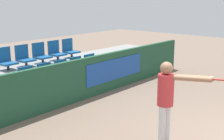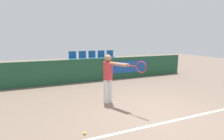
{
  "view_description": "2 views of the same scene",
  "coord_description": "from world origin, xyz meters",
  "px_view_note": "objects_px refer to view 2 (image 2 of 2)",
  "views": [
    {
      "loc": [
        -5.46,
        -1.38,
        2.66
      ],
      "look_at": [
        -0.56,
        2.78,
        1.14
      ],
      "focal_mm": 50.0,
      "sensor_mm": 36.0,
      "label": 1
    },
    {
      "loc": [
        -2.81,
        -3.76,
        2.06
      ],
      "look_at": [
        -0.29,
        2.32,
        0.87
      ],
      "focal_mm": 28.0,
      "sensor_mm": 36.0,
      "label": 2
    }
  ],
  "objects_px": {
    "stadium_chair_5": "(73,57)",
    "stadium_chair_3": "(108,65)",
    "stadium_chair_2": "(98,65)",
    "stadium_chair_4": "(117,64)",
    "stadium_chair_6": "(83,57)",
    "stadium_chair_7": "(93,57)",
    "tennis_ball": "(85,133)",
    "stadium_chair_0": "(77,67)",
    "stadium_chair_1": "(87,66)",
    "tennis_player": "(110,74)",
    "stadium_chair_9": "(111,56)",
    "stadium_chair_8": "(102,56)"
  },
  "relations": [
    {
      "from": "stadium_chair_5",
      "to": "tennis_player",
      "type": "bearing_deg",
      "value": -86.37
    },
    {
      "from": "stadium_chair_3",
      "to": "stadium_chair_4",
      "type": "bearing_deg",
      "value": 0.0
    },
    {
      "from": "stadium_chair_4",
      "to": "tennis_ball",
      "type": "distance_m",
      "value": 6.2
    },
    {
      "from": "stadium_chair_3",
      "to": "stadium_chair_1",
      "type": "bearing_deg",
      "value": 180.0
    },
    {
      "from": "stadium_chair_5",
      "to": "tennis_player",
      "type": "height_order",
      "value": "tennis_player"
    },
    {
      "from": "stadium_chair_1",
      "to": "stadium_chair_5",
      "type": "bearing_deg",
      "value": 120.25
    },
    {
      "from": "stadium_chair_0",
      "to": "stadium_chair_7",
      "type": "distance_m",
      "value": 1.53
    },
    {
      "from": "stadium_chair_3",
      "to": "stadium_chair_6",
      "type": "distance_m",
      "value": 1.53
    },
    {
      "from": "stadium_chair_9",
      "to": "stadium_chair_3",
      "type": "bearing_deg",
      "value": -120.25
    },
    {
      "from": "stadium_chair_5",
      "to": "tennis_player",
      "type": "xyz_separation_m",
      "value": [
        0.3,
        -4.75,
        -0.07
      ]
    },
    {
      "from": "stadium_chair_1",
      "to": "stadium_chair_9",
      "type": "xyz_separation_m",
      "value": [
        1.69,
        0.97,
        0.38
      ]
    },
    {
      "from": "stadium_chair_3",
      "to": "tennis_ball",
      "type": "relative_size",
      "value": 9.0
    },
    {
      "from": "stadium_chair_2",
      "to": "stadium_chair_6",
      "type": "distance_m",
      "value": 1.18
    },
    {
      "from": "stadium_chair_6",
      "to": "stadium_chair_7",
      "type": "distance_m",
      "value": 0.56
    },
    {
      "from": "stadium_chair_0",
      "to": "stadium_chair_3",
      "type": "relative_size",
      "value": 1.0
    },
    {
      "from": "stadium_chair_8",
      "to": "tennis_player",
      "type": "distance_m",
      "value": 4.95
    },
    {
      "from": "stadium_chair_1",
      "to": "tennis_player",
      "type": "height_order",
      "value": "tennis_player"
    },
    {
      "from": "stadium_chair_9",
      "to": "stadium_chair_0",
      "type": "bearing_deg",
      "value": -156.8
    },
    {
      "from": "stadium_chair_2",
      "to": "stadium_chair_5",
      "type": "bearing_deg",
      "value": 139.39
    },
    {
      "from": "stadium_chair_7",
      "to": "stadium_chair_8",
      "type": "bearing_deg",
      "value": 0.0
    },
    {
      "from": "stadium_chair_2",
      "to": "stadium_chair_7",
      "type": "height_order",
      "value": "stadium_chair_7"
    },
    {
      "from": "tennis_player",
      "to": "tennis_ball",
      "type": "relative_size",
      "value": 23.78
    },
    {
      "from": "stadium_chair_5",
      "to": "stadium_chair_9",
      "type": "height_order",
      "value": "same"
    },
    {
      "from": "stadium_chair_6",
      "to": "tennis_player",
      "type": "relative_size",
      "value": 0.38
    },
    {
      "from": "stadium_chair_1",
      "to": "stadium_chair_5",
      "type": "distance_m",
      "value": 1.18
    },
    {
      "from": "stadium_chair_5",
      "to": "tennis_ball",
      "type": "distance_m",
      "value": 6.42
    },
    {
      "from": "stadium_chair_4",
      "to": "stadium_chair_5",
      "type": "bearing_deg",
      "value": 156.8
    },
    {
      "from": "stadium_chair_8",
      "to": "stadium_chair_5",
      "type": "bearing_deg",
      "value": 180.0
    },
    {
      "from": "stadium_chair_6",
      "to": "stadium_chair_8",
      "type": "relative_size",
      "value": 1.0
    },
    {
      "from": "stadium_chair_6",
      "to": "stadium_chair_8",
      "type": "bearing_deg",
      "value": 0.0
    },
    {
      "from": "stadium_chair_9",
      "to": "tennis_player",
      "type": "bearing_deg",
      "value": -112.35
    },
    {
      "from": "stadium_chair_0",
      "to": "stadium_chair_1",
      "type": "height_order",
      "value": "same"
    },
    {
      "from": "stadium_chair_0",
      "to": "stadium_chair_1",
      "type": "xyz_separation_m",
      "value": [
        0.56,
        0.0,
        0.0
      ]
    },
    {
      "from": "tennis_ball",
      "to": "stadium_chair_4",
      "type": "bearing_deg",
      "value": 59.27
    },
    {
      "from": "stadium_chair_3",
      "to": "stadium_chair_5",
      "type": "bearing_deg",
      "value": 150.25
    },
    {
      "from": "stadium_chair_5",
      "to": "stadium_chair_0",
      "type": "bearing_deg",
      "value": -90.0
    },
    {
      "from": "stadium_chair_5",
      "to": "stadium_chair_3",
      "type": "bearing_deg",
      "value": -29.75
    },
    {
      "from": "stadium_chair_1",
      "to": "stadium_chair_6",
      "type": "height_order",
      "value": "stadium_chair_6"
    },
    {
      "from": "stadium_chair_5",
      "to": "stadium_chair_7",
      "type": "relative_size",
      "value": 1.0
    },
    {
      "from": "tennis_player",
      "to": "tennis_ball",
      "type": "xyz_separation_m",
      "value": [
        -1.2,
        -1.52,
        -0.93
      ]
    },
    {
      "from": "stadium_chair_0",
      "to": "tennis_player",
      "type": "xyz_separation_m",
      "value": [
        0.3,
        -3.79,
        0.31
      ]
    },
    {
      "from": "stadium_chair_1",
      "to": "stadium_chair_3",
      "type": "xyz_separation_m",
      "value": [
        1.13,
        0.0,
        0.0
      ]
    },
    {
      "from": "stadium_chair_3",
      "to": "tennis_ball",
      "type": "height_order",
      "value": "stadium_chair_3"
    },
    {
      "from": "stadium_chair_2",
      "to": "stadium_chair_4",
      "type": "height_order",
      "value": "same"
    },
    {
      "from": "tennis_player",
      "to": "stadium_chair_0",
      "type": "bearing_deg",
      "value": 69.17
    },
    {
      "from": "stadium_chair_3",
      "to": "stadium_chair_5",
      "type": "height_order",
      "value": "stadium_chair_5"
    },
    {
      "from": "stadium_chair_7",
      "to": "tennis_ball",
      "type": "bearing_deg",
      "value": -107.9
    },
    {
      "from": "stadium_chair_3",
      "to": "tennis_player",
      "type": "bearing_deg",
      "value": -110.16
    },
    {
      "from": "stadium_chair_5",
      "to": "stadium_chair_9",
      "type": "relative_size",
      "value": 1.0
    },
    {
      "from": "stadium_chair_0",
      "to": "stadium_chair_8",
      "type": "distance_m",
      "value": 1.99
    }
  ]
}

